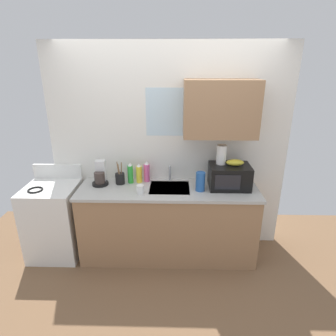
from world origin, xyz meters
TOP-DOWN VIEW (x-y plane):
  - kitchen_wall_assembly at (0.10, 0.31)m, footprint 2.85×0.42m
  - counter_unit at (0.00, 0.00)m, footprint 2.08×0.63m
  - sink_faucet at (0.02, 0.24)m, footprint 0.03×0.03m
  - stove_range at (-1.39, 0.00)m, footprint 0.60×0.60m
  - microwave at (0.71, 0.05)m, footprint 0.46×0.35m
  - banana_bunch at (0.76, 0.05)m, footprint 0.20×0.11m
  - paper_towel_roll at (0.61, 0.10)m, footprint 0.11×0.11m
  - coffee_maker at (-0.81, 0.11)m, footprint 0.19×0.21m
  - dish_soap_bottle_pink at (-0.26, 0.20)m, footprint 0.07×0.07m
  - dish_soap_bottle_yellow at (-0.35, 0.17)m, footprint 0.07×0.07m
  - dish_soap_bottle_green at (-0.45, 0.15)m, footprint 0.07×0.07m
  - cereal_canister at (0.37, -0.05)m, footprint 0.10×0.10m
  - mug_white at (-0.30, -0.14)m, footprint 0.08×0.08m
  - utensil_crock at (-0.58, 0.12)m, footprint 0.11×0.11m

SIDE VIEW (x-z plane):
  - stove_range at x=-1.39m, z-range -0.08..1.00m
  - counter_unit at x=0.00m, z-range 0.01..0.91m
  - mug_white at x=-0.30m, z-range 0.90..0.99m
  - utensil_crock at x=-0.58m, z-range 0.83..1.11m
  - sink_faucet at x=0.02m, z-range 0.90..1.09m
  - coffee_maker at x=-0.81m, z-range 0.86..1.14m
  - cereal_canister at x=0.37m, z-range 0.90..1.12m
  - dish_soap_bottle_yellow at x=-0.35m, z-range 0.89..1.13m
  - dish_soap_bottle_green at x=-0.45m, z-range 0.89..1.14m
  - dish_soap_bottle_pink at x=-0.26m, z-range 0.89..1.15m
  - microwave at x=0.71m, z-range 0.90..1.17m
  - banana_bunch at x=0.76m, z-range 1.17..1.24m
  - paper_towel_roll at x=0.61m, z-range 1.17..1.39m
  - kitchen_wall_assembly at x=0.10m, z-range 0.10..2.60m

